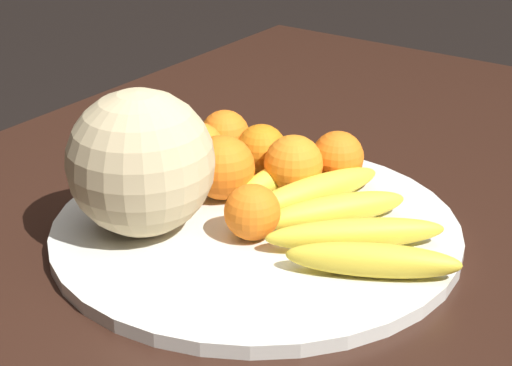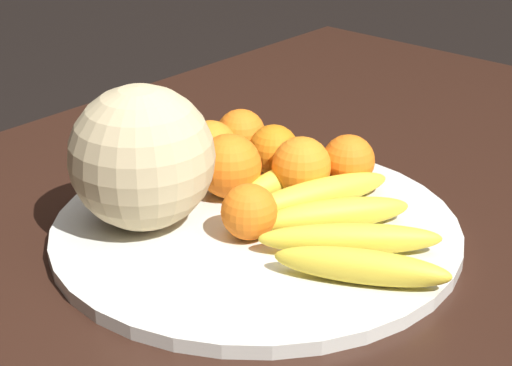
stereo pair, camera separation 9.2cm
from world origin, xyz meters
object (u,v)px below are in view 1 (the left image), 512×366
Objects in this scene: kitchen_table at (287,301)px; fruit_bowl at (256,230)px; orange_back_left at (225,135)px; orange_front_right at (223,167)px; orange_side_extra at (198,149)px; melon at (141,162)px; banana_bunch at (329,211)px; orange_front_left at (252,212)px; orange_back_right at (338,157)px; orange_mid_center at (293,164)px; orange_top_small at (261,149)px.

fruit_bowl reaches higher than kitchen_table.
orange_front_right is at bearing 35.71° from orange_back_left.
melon is at bearing 16.33° from orange_side_extra.
fruit_bowl is 0.19m from orange_back_left.
banana_bunch is at bearing 116.16° from kitchen_table.
orange_front_right is 0.12m from orange_back_left.
kitchen_table is 0.14m from orange_front_left.
orange_front_left is 0.93× the size of orange_side_extra.
fruit_bowl is 7.10× the size of orange_back_right.
orange_mid_center is at bearing -167.84° from orange_front_left.
kitchen_table is 0.17m from orange_front_right.
melon is 0.26m from orange_back_right.
kitchen_table is 23.92× the size of orange_top_small.
orange_front_left is 0.80× the size of orange_front_right.
melon is 2.09× the size of orange_front_right.
orange_front_right reaches higher than banana_bunch.
orange_side_extra is (-0.04, -0.07, -0.01)m from orange_front_right.
orange_front_right is (-0.06, -0.08, 0.01)m from orange_front_left.
melon is 2.48× the size of orange_back_left.
orange_back_right is 0.17m from orange_side_extra.
orange_front_right is at bearing -125.44° from orange_front_left.
orange_back_right is at bearing 60.49° from banana_bunch.
fruit_bowl is 0.15m from melon.
orange_front_right is 1.21× the size of orange_top_small.
orange_mid_center is at bearing 69.63° from orange_top_small.
orange_mid_center is 1.12× the size of orange_top_small.
orange_mid_center is (-0.05, -0.08, 0.02)m from banana_bunch.
kitchen_table is 23.42× the size of orange_back_left.
orange_side_extra reaches higher than orange_back_right.
melon is 0.54× the size of banana_bunch.
orange_top_small is at bearing 126.37° from orange_side_extra.
fruit_bowl is 0.14m from orange_top_small.
orange_back_left is at bearing -167.58° from melon.
orange_front_left is 0.18m from orange_side_extra.
orange_top_small is (-0.12, -0.07, 0.04)m from fruit_bowl.
melon is 0.20m from orange_mid_center.
orange_back_left is (-0.03, -0.13, -0.00)m from orange_mid_center.
orange_front_left reaches higher than kitchen_table.
kitchen_table is at bearing 130.63° from fruit_bowl.
kitchen_table is 0.22m from orange_side_extra.
orange_front_left is (0.07, -0.05, 0.01)m from banana_bunch.
orange_side_extra is (-0.03, -0.20, 0.01)m from banana_bunch.
orange_back_right is 0.97× the size of orange_side_extra.
banana_bunch is 0.14m from orange_front_right.
orange_mid_center is 0.07m from orange_top_small.
orange_back_left is (-0.09, -0.07, -0.01)m from orange_front_right.
melon reaches higher than kitchen_table.
fruit_bowl is 0.05m from orange_front_left.
orange_front_left is at bearing 177.17° from banana_bunch.
orange_top_small is (0.03, -0.09, -0.00)m from orange_back_right.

